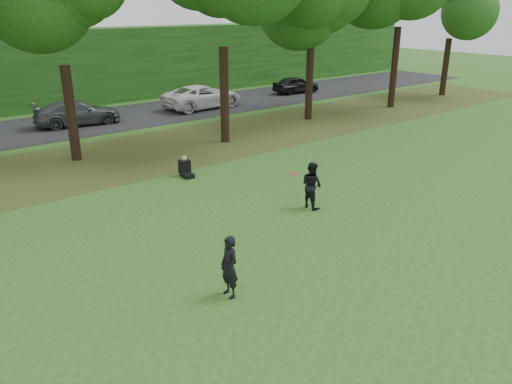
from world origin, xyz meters
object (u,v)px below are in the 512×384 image
at_px(player_left, 229,267).
at_px(seated_person, 185,169).
at_px(frisbee, 293,173).
at_px(player_right, 312,185).

xyz_separation_m(player_left, seated_person, (3.82, 8.29, -0.45)).
height_order(player_left, frisbee, frisbee).
distance_m(player_left, frisbee, 3.96).
bearing_deg(player_left, seated_person, 157.85).
xyz_separation_m(player_left, frisbee, (3.44, 1.56, 1.17)).
distance_m(frisbee, seated_person, 6.93).
height_order(frisbee, seated_person, frisbee).
xyz_separation_m(player_left, player_right, (5.42, 2.75, 0.03)).
bearing_deg(frisbee, seated_person, 86.77).
height_order(player_right, frisbee, frisbee).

